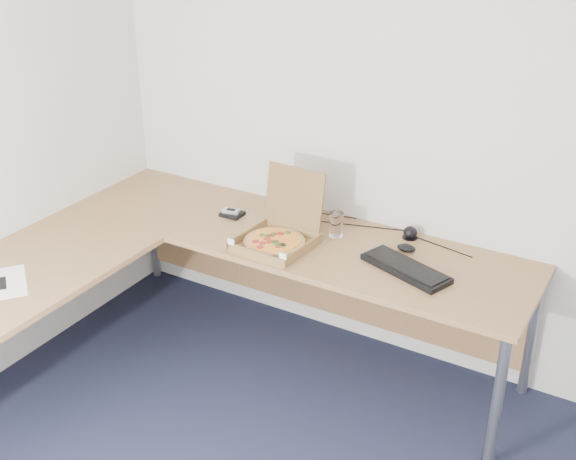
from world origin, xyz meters
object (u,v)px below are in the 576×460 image
Objects in this scene: drinking_glass at (336,224)px; wallet at (232,214)px; keyboard at (406,269)px; desk at (191,259)px; pizza_box at (277,238)px.

wallet is at bearing -173.59° from drinking_glass.
drinking_glass is at bearing 6.30° from wallet.
wallet is (-1.04, 0.10, -0.00)m from keyboard.
keyboard is at bearing -5.49° from wallet.
desk is at bearing -139.76° from keyboard.
wallet is at bearing 159.99° from pizza_box.
desk is 0.47m from wallet.
desk is at bearing -134.76° from drinking_glass.
pizza_box is at bearing -153.71° from keyboard.
wallet is (-0.39, 0.17, -0.03)m from pizza_box.
drinking_glass reaches higher than wallet.
drinking_glass is at bearing 53.44° from pizza_box.
drinking_glass is at bearing 45.24° from desk.
desk is 19.60× the size of drinking_glass.
keyboard is (0.45, -0.17, -0.05)m from drinking_glass.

